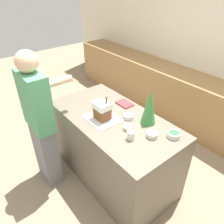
# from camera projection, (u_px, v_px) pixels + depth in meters

# --- Properties ---
(ground_plane) EXTENTS (12.00, 12.00, 0.00)m
(ground_plane) POSITION_uv_depth(u_px,v_px,m) (113.00, 173.00, 3.06)
(ground_plane) COLOR gray
(wall_back) EXTENTS (8.00, 0.05, 2.60)m
(wall_back) POSITION_uv_depth(u_px,v_px,m) (217.00, 52.00, 3.46)
(wall_back) COLOR beige
(wall_back) RESTS_ON ground_plane
(back_cabinet_block) EXTENTS (6.00, 0.60, 0.93)m
(back_cabinet_block) POSITION_uv_depth(u_px,v_px,m) (194.00, 104.00, 3.74)
(back_cabinet_block) COLOR #9E7547
(back_cabinet_block) RESTS_ON ground_plane
(kitchen_island) EXTENTS (1.66, 0.86, 0.95)m
(kitchen_island) POSITION_uv_depth(u_px,v_px,m) (114.00, 148.00, 2.80)
(kitchen_island) COLOR #6B6051
(kitchen_island) RESTS_ON ground_plane
(baking_tray) EXTENTS (0.38, 0.34, 0.01)m
(baking_tray) POSITION_uv_depth(u_px,v_px,m) (102.00, 118.00, 2.52)
(baking_tray) COLOR silver
(baking_tray) RESTS_ON kitchen_island
(gingerbread_house) EXTENTS (0.19, 0.16, 0.29)m
(gingerbread_house) POSITION_uv_depth(u_px,v_px,m) (102.00, 110.00, 2.46)
(gingerbread_house) COLOR brown
(gingerbread_house) RESTS_ON baking_tray
(decorative_tree) EXTENTS (0.17, 0.17, 0.40)m
(decorative_tree) POSITION_uv_depth(u_px,v_px,m) (149.00, 107.00, 2.35)
(decorative_tree) COLOR #33843D
(decorative_tree) RESTS_ON kitchen_island
(candy_bowl_near_tray_right) EXTENTS (0.13, 0.13, 0.05)m
(candy_bowl_near_tray_right) POSITION_uv_depth(u_px,v_px,m) (174.00, 134.00, 2.23)
(candy_bowl_near_tray_right) COLOR white
(candy_bowl_near_tray_right) RESTS_ON kitchen_island
(candy_bowl_front_corner) EXTENTS (0.11, 0.11, 0.05)m
(candy_bowl_front_corner) POSITION_uv_depth(u_px,v_px,m) (129.00, 116.00, 2.52)
(candy_bowl_front_corner) COLOR white
(candy_bowl_front_corner) RESTS_ON kitchen_island
(candy_bowl_near_tray_left) EXTENTS (0.10, 0.10, 0.04)m
(candy_bowl_near_tray_left) POSITION_uv_depth(u_px,v_px,m) (128.00, 127.00, 2.34)
(candy_bowl_near_tray_left) COLOR silver
(candy_bowl_near_tray_left) RESTS_ON kitchen_island
(candy_bowl_far_right) EXTENTS (0.12, 0.12, 0.05)m
(candy_bowl_far_right) POSITION_uv_depth(u_px,v_px,m) (152.00, 134.00, 2.23)
(candy_bowl_far_right) COLOR silver
(candy_bowl_far_right) RESTS_ON kitchen_island
(candy_bowl_beside_tree) EXTENTS (0.13, 0.13, 0.05)m
(candy_bowl_beside_tree) POSITION_uv_depth(u_px,v_px,m) (104.00, 103.00, 2.76)
(candy_bowl_beside_tree) COLOR white
(candy_bowl_beside_tree) RESTS_ON kitchen_island
(cookbook) EXTENTS (0.21, 0.15, 0.02)m
(cookbook) POSITION_uv_depth(u_px,v_px,m) (125.00, 104.00, 2.79)
(cookbook) COLOR #B23338
(cookbook) RESTS_ON kitchen_island
(mug) EXTENTS (0.08, 0.08, 0.09)m
(mug) POSITION_uv_depth(u_px,v_px,m) (131.00, 135.00, 2.20)
(mug) COLOR white
(mug) RESTS_ON kitchen_island
(person) EXTENTS (0.46, 0.58, 1.76)m
(person) POSITION_uv_depth(u_px,v_px,m) (40.00, 122.00, 2.54)
(person) COLOR slate
(person) RESTS_ON ground_plane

